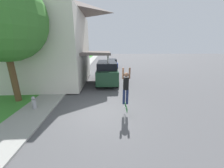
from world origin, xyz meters
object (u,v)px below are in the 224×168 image
(suv_parked, at_px, (107,72))
(lawn_tree_near, at_px, (0,17))
(skateboarder, at_px, (126,86))
(car_down_street, at_px, (112,63))
(fire_hydrant, at_px, (34,103))
(skateboard, at_px, (126,107))

(suv_parked, bearing_deg, lawn_tree_near, -144.97)
(lawn_tree_near, relative_size, skateboarder, 3.87)
(suv_parked, relative_size, car_down_street, 1.06)
(skateboarder, height_order, fire_hydrant, skateboarder)
(suv_parked, xyz_separation_m, skateboarder, (0.89, -5.92, 0.41))
(fire_hydrant, bearing_deg, skateboarder, -7.64)
(fire_hydrant, bearing_deg, car_down_street, 71.47)
(suv_parked, distance_m, fire_hydrant, 6.72)
(lawn_tree_near, xyz_separation_m, skateboarder, (6.68, -1.86, -3.44))
(lawn_tree_near, xyz_separation_m, fire_hydrant, (1.64, -1.18, -4.55))
(lawn_tree_near, xyz_separation_m, car_down_street, (6.75, 14.05, -4.27))
(suv_parked, bearing_deg, skateboarder, -81.48)
(lawn_tree_near, distance_m, fire_hydrant, 4.98)
(suv_parked, xyz_separation_m, fire_hydrant, (-4.15, -5.24, -0.70))
(car_down_street, relative_size, fire_hydrant, 6.27)
(car_down_street, bearing_deg, fire_hydrant, -108.53)
(suv_parked, height_order, fire_hydrant, suv_parked)
(skateboarder, height_order, skateboard, skateboarder)
(suv_parked, height_order, skateboard, suv_parked)
(car_down_street, xyz_separation_m, skateboarder, (-0.07, -15.91, 0.83))
(suv_parked, distance_m, skateboarder, 6.00)
(skateboard, relative_size, fire_hydrant, 1.16)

